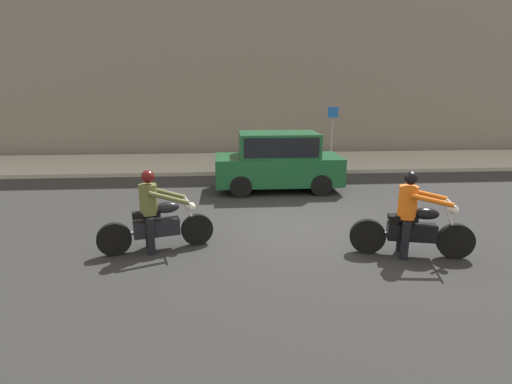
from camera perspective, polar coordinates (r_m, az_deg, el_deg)
The scene contains 7 objects.
ground_plane at distance 9.30m, azimuth 5.96°, elevation -5.06°, with size 80.00×80.00×0.00m, color #262626.
sidewalk_slab at distance 16.97m, azimuth 1.22°, elevation 4.24°, with size 40.00×4.40×0.14m, color #A8A399.
building_facade at distance 20.22m, azimuth 0.32°, elevation 21.22°, with size 40.00×1.40×10.91m, color slate.
motorcycle_with_rider_orange_stripe at distance 8.11m, azimuth 21.24°, elevation -4.04°, with size 2.23×0.84×1.64m.
motorcycle_with_rider_olive at distance 8.07m, azimuth -14.09°, elevation -3.62°, with size 2.19×0.87×1.61m.
parked_hatchback_forest_green at distance 12.45m, azimuth 3.15°, elevation 4.47°, with size 3.83×1.76×1.80m.
street_sign_post at distance 17.45m, azimuth 10.79°, elevation 9.04°, with size 0.44×0.08×2.23m.
Camera 1 is at (-1.62, -8.62, 3.11)m, focal length 28.17 mm.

